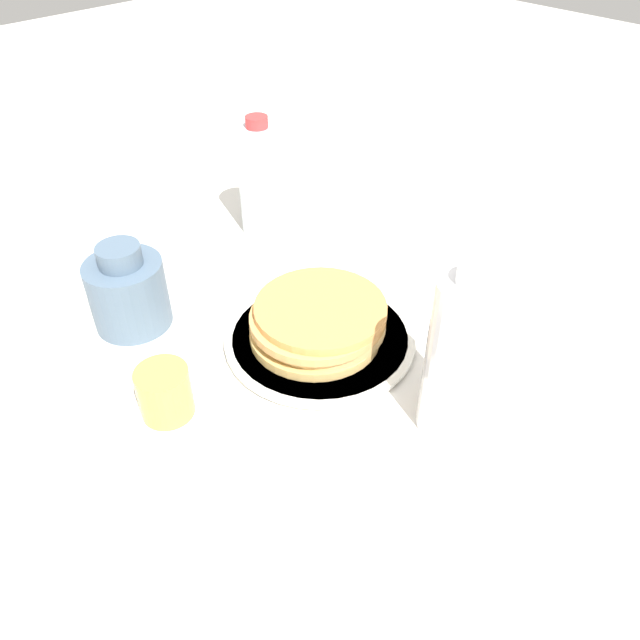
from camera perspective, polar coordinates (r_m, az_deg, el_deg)
name	(u,v)px	position (r m, az deg, el deg)	size (l,w,h in m)	color
ground_plane	(321,361)	(0.85, 0.10, -3.75)	(4.00, 4.00, 0.00)	silver
plate	(320,338)	(0.88, 0.00, -1.66)	(0.27, 0.27, 0.01)	silver
pancake_stack	(318,321)	(0.86, -0.19, -0.08)	(0.18, 0.19, 0.05)	tan
juice_glass	(165,392)	(0.79, -14.01, -6.44)	(0.07, 0.07, 0.07)	yellow
cream_jug	(128,291)	(0.92, -17.16, 2.54)	(0.11, 0.11, 0.13)	#4C6075
water_bottle_near	(460,358)	(0.72, 12.65, -3.38)	(0.08, 0.08, 0.23)	white
water_bottle_mid	(260,180)	(1.09, -5.47, 12.65)	(0.07, 0.07, 0.21)	silver
napkin	(234,531)	(0.68, -7.86, -18.59)	(0.19, 0.16, 0.02)	white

